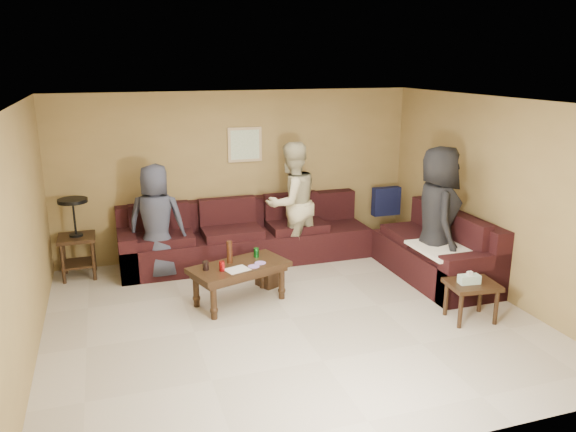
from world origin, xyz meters
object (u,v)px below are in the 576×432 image
object	(u,v)px
side_table_right	(472,288)
person_right	(437,217)
end_table_left	(76,237)
person_middle	(292,203)
coffee_table	(239,271)
sectional_sofa	(310,246)
waste_bin	(269,274)
person_left	(157,222)

from	to	relation	value
side_table_right	person_right	bearing A→B (deg)	79.15
end_table_left	person_middle	size ratio (longest dim) A/B	0.62
side_table_right	person_middle	distance (m)	2.92
coffee_table	end_table_left	distance (m)	2.47
sectional_sofa	waste_bin	size ratio (longest dim) A/B	14.11
end_table_left	waste_bin	xyz separation A→B (m)	(2.43, -1.12, -0.42)
person_right	person_middle	bearing A→B (deg)	65.75
sectional_sofa	person_left	world-z (taller)	person_left
person_middle	person_right	world-z (taller)	person_right
end_table_left	person_middle	world-z (taller)	person_middle
person_left	person_middle	size ratio (longest dim) A/B	0.89
side_table_right	person_left	bearing A→B (deg)	142.75
end_table_left	person_left	xyz separation A→B (m)	(1.06, -0.35, 0.21)
coffee_table	end_table_left	world-z (taller)	end_table_left
side_table_right	waste_bin	xyz separation A→B (m)	(-1.92, 1.73, -0.23)
waste_bin	coffee_table	bearing A→B (deg)	-140.54
waste_bin	person_left	size ratio (longest dim) A/B	0.21
coffee_table	person_right	bearing A→B (deg)	-4.29
sectional_sofa	coffee_table	bearing A→B (deg)	-144.91
waste_bin	person_left	distance (m)	1.70
person_middle	person_right	distance (m)	2.11
coffee_table	waste_bin	distance (m)	0.71
sectional_sofa	end_table_left	bearing A→B (deg)	168.58
end_table_left	person_left	world-z (taller)	person_left
end_table_left	side_table_right	bearing A→B (deg)	-33.23
person_left	person_right	distance (m)	3.78
person_left	side_table_right	bearing A→B (deg)	159.50
side_table_right	person_middle	size ratio (longest dim) A/B	0.34
waste_bin	person_right	xyz separation A→B (m)	(2.14, -0.62, 0.77)
end_table_left	side_table_right	xyz separation A→B (m)	(4.36, -2.85, -0.19)
coffee_table	person_right	xyz separation A→B (m)	(2.65, -0.20, 0.51)
end_table_left	person_middle	bearing A→B (deg)	-5.87
waste_bin	person_middle	size ratio (longest dim) A/B	0.18
coffee_table	waste_bin	world-z (taller)	coffee_table
coffee_table	person_right	world-z (taller)	person_right
sectional_sofa	side_table_right	xyz separation A→B (m)	(1.16, -2.21, 0.07)
end_table_left	coffee_table	bearing A→B (deg)	-38.80
side_table_right	person_middle	xyz separation A→B (m)	(-1.33, 2.54, 0.50)
person_left	person_middle	world-z (taller)	person_middle
end_table_left	person_right	xyz separation A→B (m)	(4.57, -1.74, 0.35)
sectional_sofa	person_middle	size ratio (longest dim) A/B	2.58
end_table_left	waste_bin	size ratio (longest dim) A/B	3.40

